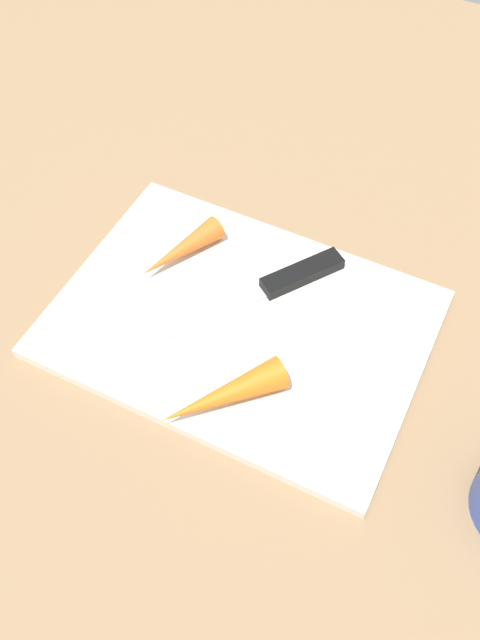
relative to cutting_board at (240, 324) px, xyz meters
The scene contains 5 objects.
ground_plane 0.01m from the cutting_board, ahead, with size 1.40×1.40×0.00m, color #8C6D4C.
cutting_board is the anchor object (origin of this frame).
knife 0.07m from the cutting_board, 69.26° to the left, with size 0.13×0.18×0.01m.
carrot_short 0.10m from the cutting_board, 154.41° to the left, with size 0.03×0.03×0.10m, color orange.
carrot_long 0.10m from the cutting_board, 72.84° to the right, with size 0.03×0.03×0.12m, color orange.
Camera 1 is at (0.18, -0.35, 0.56)m, focal length 38.33 mm.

